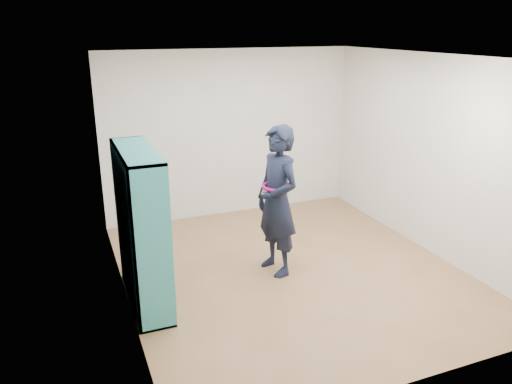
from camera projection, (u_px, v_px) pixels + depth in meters
name	position (u px, v px, depth m)	size (l,w,h in m)	color
floor	(291.00, 271.00, 6.26)	(4.50, 4.50, 0.00)	brown
ceiling	(296.00, 57.00, 5.43)	(4.50, 4.50, 0.00)	white
wall_left	(119.00, 191.00, 5.14)	(0.02, 4.50, 2.60)	beige
wall_right	(430.00, 155.00, 6.55)	(0.02, 4.50, 2.60)	beige
wall_back	(230.00, 134.00, 7.82)	(4.00, 0.02, 2.60)	beige
wall_front	(421.00, 246.00, 3.87)	(4.00, 0.02, 2.60)	beige
bookshelf	(139.00, 231.00, 5.31)	(0.38, 1.30, 1.73)	teal
person	(277.00, 201.00, 5.98)	(0.56, 0.74, 1.84)	black
smartphone	(264.00, 192.00, 5.93)	(0.05, 0.11, 0.14)	silver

